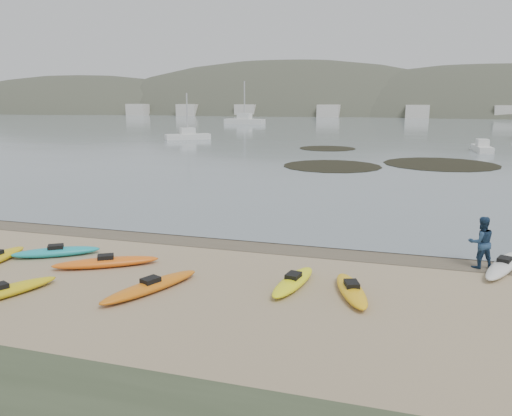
% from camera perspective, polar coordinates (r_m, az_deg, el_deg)
% --- Properties ---
extents(ground, '(600.00, 600.00, 0.00)m').
position_cam_1_polar(ground, '(21.25, 0.00, -3.95)').
color(ground, tan).
rests_on(ground, ground).
extents(wet_sand, '(60.00, 60.00, 0.00)m').
position_cam_1_polar(wet_sand, '(20.97, -0.23, -4.16)').
color(wet_sand, brown).
rests_on(wet_sand, ground).
extents(water, '(1200.00, 1200.00, 0.00)m').
position_cam_1_polar(water, '(319.66, 15.71, 10.89)').
color(water, slate).
rests_on(water, ground).
extents(kayaks, '(19.50, 11.03, 0.34)m').
position_cam_1_polar(kayaks, '(17.37, -8.52, -7.30)').
color(kayaks, yellow).
rests_on(kayaks, ground).
extents(person_east, '(1.10, 0.97, 1.90)m').
position_cam_1_polar(person_east, '(19.63, 24.33, -3.60)').
color(person_east, navy).
rests_on(person_east, ground).
extents(kelp_mats, '(20.84, 23.77, 0.04)m').
position_cam_1_polar(kelp_mats, '(50.24, 13.83, 5.24)').
color(kelp_mats, black).
rests_on(kelp_mats, water).
extents(moored_boats, '(83.31, 85.41, 1.36)m').
position_cam_1_polar(moored_boats, '(107.26, 13.19, 9.20)').
color(moored_boats, silver).
rests_on(moored_boats, ground).
extents(far_hills, '(550.00, 135.00, 80.00)m').
position_cam_1_polar(far_hills, '(217.25, 25.39, 5.43)').
color(far_hills, '#384235').
rests_on(far_hills, ground).
extents(far_town, '(199.00, 5.00, 4.00)m').
position_cam_1_polar(far_town, '(164.60, 16.82, 10.51)').
color(far_town, beige).
rests_on(far_town, ground).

